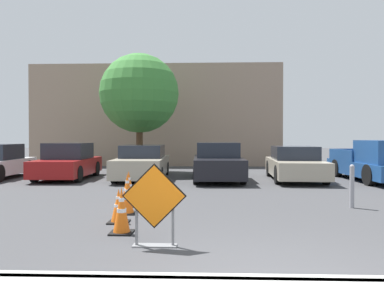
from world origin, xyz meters
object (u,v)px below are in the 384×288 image
pickup_truck (379,163)px  traffic_cone_fifth (129,186)px  traffic_cone_second (119,206)px  bollard_nearest (352,185)px  parked_car_second (68,162)px  traffic_cone_third (127,198)px  road_closed_sign (154,203)px  traffic_cone_fourth (127,190)px  parked_car_fifth (295,164)px  traffic_cone_nearest (122,211)px  parked_car_fourth (217,162)px  parked_car_third (143,163)px

pickup_truck → traffic_cone_fifth: bearing=25.5°
traffic_cone_second → bollard_nearest: 5.58m
traffic_cone_second → parked_car_second: 8.86m
traffic_cone_third → pickup_truck: size_ratio=0.14×
road_closed_sign → bollard_nearest: (4.34, 3.41, -0.13)m
road_closed_sign → traffic_cone_fourth: size_ratio=1.58×
traffic_cone_third → parked_car_fifth: size_ratio=0.15×
traffic_cone_second → parked_car_fifth: (5.31, 7.75, 0.31)m
traffic_cone_nearest → parked_car_fourth: size_ratio=0.18×
parked_car_third → parked_car_fifth: bearing=175.8°
traffic_cone_fourth → parked_car_second: (-3.78, 6.08, 0.27)m
traffic_cone_fifth → parked_car_fourth: parked_car_fourth is taller
traffic_cone_fourth → parked_car_fourth: 6.38m
parked_car_fourth → pickup_truck: (6.21, -0.42, 0.02)m
traffic_cone_fourth → pickup_truck: (8.62, 5.48, 0.32)m
pickup_truck → road_closed_sign: bearing=48.4°
traffic_cone_nearest → parked_car_third: size_ratio=0.17×
traffic_cone_fourth → bollard_nearest: 5.49m
road_closed_sign → parked_car_third: 9.84m
traffic_cone_fifth → pickup_truck: 9.89m
road_closed_sign → traffic_cone_fifth: size_ratio=1.65×
parked_car_second → parked_car_third: bearing=-178.9°
traffic_cone_nearest → parked_car_fourth: parked_car_fourth is taller
traffic_cone_fifth → pickup_truck: pickup_truck is taller
road_closed_sign → bollard_nearest: 5.52m
traffic_cone_third → parked_car_third: bearing=97.0°
traffic_cone_second → bollard_nearest: (5.28, 1.78, 0.22)m
traffic_cone_second → parked_car_third: (-0.89, 8.04, 0.32)m
traffic_cone_fourth → pickup_truck: 10.22m
pickup_truck → traffic_cone_second: bearing=39.2°
traffic_cone_third → parked_car_fifth: bearing=52.2°
parked_car_second → traffic_cone_second: bearing=115.3°
traffic_cone_third → traffic_cone_fifth: size_ratio=0.89×
road_closed_sign → parked_car_second: size_ratio=0.32×
traffic_cone_nearest → traffic_cone_fourth: size_ratio=1.00×
road_closed_sign → parked_car_second: (-4.93, 9.53, -0.01)m
traffic_cone_fourth → bollard_nearest: size_ratio=0.78×
traffic_cone_nearest → traffic_cone_fourth: 2.68m
traffic_cone_third → parked_car_second: (-3.97, 7.02, 0.33)m
road_closed_sign → bollard_nearest: bearing=38.2°
parked_car_third → bollard_nearest: bearing=133.0°
traffic_cone_second → traffic_cone_fifth: bearing=97.7°
traffic_cone_fifth → pickup_truck: size_ratio=0.15×
traffic_cone_fourth → parked_car_third: parked_car_third is taller
traffic_cone_third → traffic_cone_second: bearing=-88.8°
traffic_cone_third → pickup_truck: bearing=37.2°
pickup_truck → parked_car_fourth: bearing=-5.6°
parked_car_fifth → traffic_cone_fifth: bearing=44.5°
parked_car_fifth → traffic_cone_third: bearing=55.5°
parked_car_fifth → parked_car_fourth: bearing=3.9°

